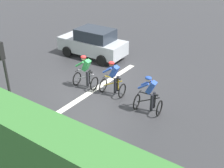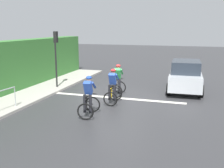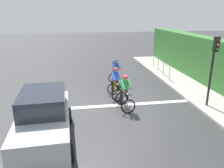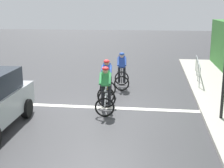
{
  "view_description": "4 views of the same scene",
  "coord_description": "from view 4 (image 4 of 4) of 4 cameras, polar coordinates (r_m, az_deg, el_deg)",
  "views": [
    {
      "loc": [
        9.53,
        7.81,
        6.72
      ],
      "look_at": [
        0.46,
        1.47,
        0.91
      ],
      "focal_mm": 46.3,
      "sensor_mm": 36.0,
      "label": 1
    },
    {
      "loc": [
        -3.78,
        12.79,
        3.58
      ],
      "look_at": [
        0.19,
        0.28,
        0.76
      ],
      "focal_mm": 42.56,
      "sensor_mm": 36.0,
      "label": 2
    },
    {
      "loc": [
        -2.08,
        -9.85,
        4.38
      ],
      "look_at": [
        -0.3,
        1.14,
        0.77
      ],
      "focal_mm": 36.07,
      "sensor_mm": 36.0,
      "label": 3
    },
    {
      "loc": [
        1.75,
        -11.13,
        3.68
      ],
      "look_at": [
        0.24,
        0.02,
        0.94
      ],
      "focal_mm": 51.33,
      "sensor_mm": 36.0,
      "label": 4
    }
  ],
  "objects": [
    {
      "name": "pedestrian_railing_kerbside",
      "position": [
        16.72,
        15.06,
        3.3
      ],
      "size": [
        0.35,
        3.94,
        1.03
      ],
      "color": "#999EA3",
      "rests_on": "ground"
    },
    {
      "name": "ground_plane",
      "position": [
        11.85,
        -1.14,
        -4.41
      ],
      "size": [
        80.0,
        80.0,
        0.0
      ],
      "primitive_type": "plane",
      "color": "#333335"
    },
    {
      "name": "cyclist_mid",
      "position": [
        11.29,
        -1.13,
        -1.11
      ],
      "size": [
        0.77,
        1.13,
        1.66
      ],
      "color": "black",
      "rests_on": "ground"
    },
    {
      "name": "cyclist_lead",
      "position": [
        14.69,
        1.75,
        2.35
      ],
      "size": [
        0.79,
        1.14,
        1.66
      ],
      "color": "black",
      "rests_on": "ground"
    },
    {
      "name": "road_marking_stop_line",
      "position": [
        11.96,
        -1.06,
        -4.22
      ],
      "size": [
        7.0,
        0.3,
        0.01
      ],
      "primitive_type": "cube",
      "color": "silver",
      "rests_on": "ground"
    },
    {
      "name": "cyclist_second",
      "position": [
        12.73,
        -0.92,
        0.6
      ],
      "size": [
        0.76,
        1.13,
        1.66
      ],
      "color": "black",
      "rests_on": "ground"
    }
  ]
}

